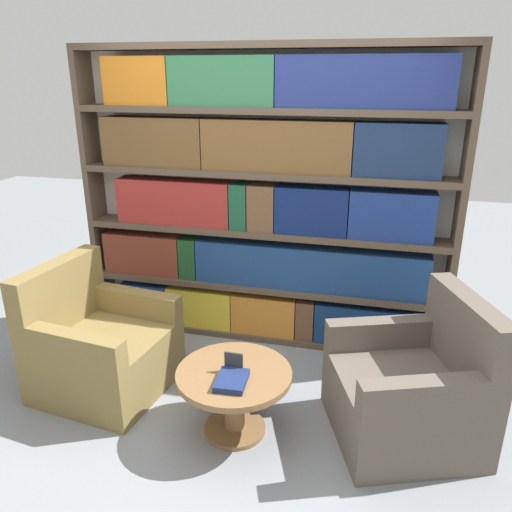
# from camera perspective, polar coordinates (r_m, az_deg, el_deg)

# --- Properties ---
(ground_plane) EXTENTS (14.00, 14.00, 0.00)m
(ground_plane) POSITION_cam_1_polar(r_m,az_deg,el_deg) (3.41, -4.88, -19.51)
(ground_plane) COLOR gray
(bookshelf) EXTENTS (3.02, 0.30, 2.39)m
(bookshelf) POSITION_cam_1_polar(r_m,az_deg,el_deg) (4.04, 0.93, 6.00)
(bookshelf) COLOR silver
(bookshelf) RESTS_ON ground_plane
(armchair_left) EXTENTS (0.93, 0.91, 0.93)m
(armchair_left) POSITION_cam_1_polar(r_m,az_deg,el_deg) (3.81, -17.40, -10.02)
(armchair_left) COLOR olive
(armchair_left) RESTS_ON ground_plane
(armchair_right) EXTENTS (1.07, 1.06, 0.93)m
(armchair_right) POSITION_cam_1_polar(r_m,az_deg,el_deg) (3.36, 17.31, -14.53)
(armchair_right) COLOR brown
(armchair_right) RESTS_ON ground_plane
(coffee_table) EXTENTS (0.72, 0.72, 0.44)m
(coffee_table) POSITION_cam_1_polar(r_m,az_deg,el_deg) (3.23, -2.51, -14.92)
(coffee_table) COLOR brown
(coffee_table) RESTS_ON ground_plane
(table_sign) EXTENTS (0.12, 0.06, 0.13)m
(table_sign) POSITION_cam_1_polar(r_m,az_deg,el_deg) (3.13, -2.56, -12.22)
(table_sign) COLOR black
(table_sign) RESTS_ON coffee_table
(stray_book) EXTENTS (0.19, 0.24, 0.04)m
(stray_book) POSITION_cam_1_polar(r_m,az_deg,el_deg) (3.05, -2.80, -14.03)
(stray_book) COLOR navy
(stray_book) RESTS_ON coffee_table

